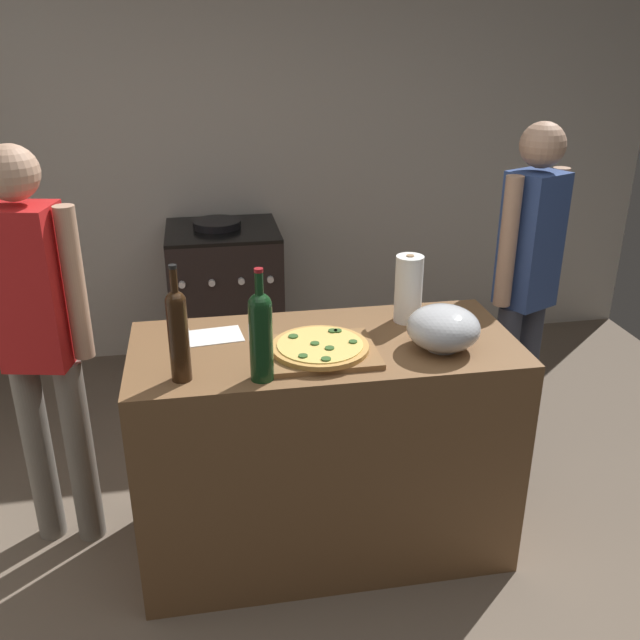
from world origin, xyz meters
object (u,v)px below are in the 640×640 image
Objects in this scene: pizza at (320,347)px; person_in_stripes at (38,331)px; stove at (226,302)px; wine_bottle_amber at (178,331)px; mixing_bowl at (443,328)px; person_in_red at (526,278)px; paper_towel_roll at (409,289)px; wine_bottle_green at (261,332)px.

person_in_stripes is at bearing 162.92° from pizza.
wine_bottle_amber is at bearing -96.73° from stove.
person_in_red is (0.61, 0.60, -0.06)m from mixing_bowl.
paper_towel_roll is (-0.05, 0.27, 0.05)m from mixing_bowl.
pizza is at bearing -151.59° from person_in_red.
mixing_bowl is 0.68m from wine_bottle_green.
paper_towel_roll is 1.70m from stove.
paper_towel_roll is 1.41m from person_in_stripes.
person_in_stripes is (-1.40, 0.07, -0.10)m from paper_towel_roll.
mixing_bowl is 0.16× the size of person_in_stripes.
wine_bottle_green reaches higher than pizza.
pizza is 0.21× the size of person_in_stripes.
pizza is at bearing 12.29° from wine_bottle_amber.
person_in_stripes is (-0.74, -1.39, 0.48)m from stove.
pizza is 0.87× the size of wine_bottle_amber.
wine_bottle_green is at bearing -146.22° from pizza.
wine_bottle_green is at bearing -9.14° from wine_bottle_amber.
wine_bottle_amber is at bearing 170.86° from wine_bottle_green.
wine_bottle_green is at bearing -169.88° from mixing_bowl.
stove is at bearing 139.51° from person_in_red.
stove is at bearing 99.09° from pizza.
person_in_red is (1.05, 0.57, -0.01)m from pizza.
person_in_stripes is (-0.53, 0.42, -0.14)m from wine_bottle_amber.
wine_bottle_amber is 1.92m from stove.
mixing_bowl is 1.49m from person_in_stripes.
stove is 0.59× the size of person_in_red.
paper_towel_roll is at bearing 32.43° from wine_bottle_green.
wine_bottle_amber reaches higher than mixing_bowl.
pizza and stove have the same top height.
person_in_red is (1.27, 0.72, -0.15)m from wine_bottle_green.
wine_bottle_green is at bearing -88.43° from stove.
wine_bottle_green is (-0.66, -0.12, 0.09)m from mixing_bowl.
person_in_red reaches higher than mixing_bowl.
person_in_red is at bearing -40.49° from stove.
mixing_bowl is at bearing 4.70° from wine_bottle_amber.
person_in_stripes reaches higher than pizza.
stove is at bearing 61.90° from person_in_stripes.
mixing_bowl is (0.44, -0.03, 0.05)m from pizza.
mixing_bowl is 0.94m from wine_bottle_amber.
pizza is 1.06m from person_in_stripes.
stove is 0.59× the size of person_in_stripes.
paper_towel_roll is at bearing 21.63° from wine_bottle_amber.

